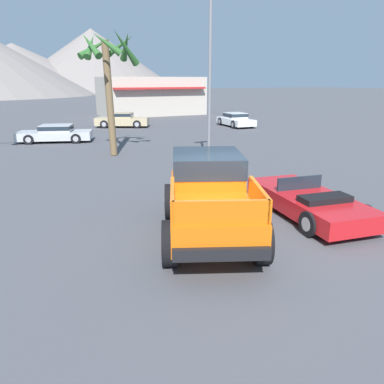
# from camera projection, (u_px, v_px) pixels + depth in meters

# --- Properties ---
(ground_plane) EXTENTS (320.00, 320.00, 0.00)m
(ground_plane) POSITION_uv_depth(u_px,v_px,m) (222.00, 243.00, 9.08)
(ground_plane) COLOR #4C4C51
(orange_pickup_truck) EXTENTS (3.63, 5.21, 1.97)m
(orange_pickup_truck) POSITION_uv_depth(u_px,v_px,m) (209.00, 191.00, 9.42)
(orange_pickup_truck) COLOR orange
(orange_pickup_truck) RESTS_ON ground_plane
(red_convertible_car) EXTENTS (2.36, 4.51, 1.05)m
(red_convertible_car) POSITION_uv_depth(u_px,v_px,m) (308.00, 202.00, 10.80)
(red_convertible_car) COLOR red
(red_convertible_car) RESTS_ON ground_plane
(parked_car_white) EXTENTS (2.17, 4.23, 1.14)m
(parked_car_white) POSITION_uv_depth(u_px,v_px,m) (236.00, 119.00, 31.82)
(parked_car_white) COLOR white
(parked_car_white) RESTS_ON ground_plane
(parked_car_tan) EXTENTS (4.66, 3.51, 1.20)m
(parked_car_tan) POSITION_uv_depth(u_px,v_px,m) (122.00, 120.00, 31.34)
(parked_car_tan) COLOR tan
(parked_car_tan) RESTS_ON ground_plane
(parked_car_silver) EXTENTS (4.85, 3.11, 1.08)m
(parked_car_silver) POSITION_uv_depth(u_px,v_px,m) (56.00, 133.00, 23.82)
(parked_car_silver) COLOR #B7BABF
(parked_car_silver) RESTS_ON ground_plane
(street_lamp_post) EXTENTS (0.90, 0.24, 7.49)m
(street_lamp_post) POSITION_uv_depth(u_px,v_px,m) (210.00, 62.00, 15.39)
(street_lamp_post) COLOR slate
(street_lamp_post) RESTS_ON ground_plane
(palm_tree_tall) EXTENTS (2.85, 3.06, 6.14)m
(palm_tree_tall) POSITION_uv_depth(u_px,v_px,m) (109.00, 63.00, 18.46)
(palm_tree_tall) COLOR brown
(palm_tree_tall) RESTS_ON ground_plane
(storefront_building) EXTENTS (11.34, 6.36, 4.14)m
(storefront_building) POSITION_uv_depth(u_px,v_px,m) (151.00, 96.00, 42.40)
(storefront_building) COLOR #BCB2A3
(storefront_building) RESTS_ON ground_plane
(distant_mountain_range) EXTENTS (106.02, 92.34, 20.71)m
(distant_mountain_range) POSITION_uv_depth(u_px,v_px,m) (15.00, 61.00, 112.02)
(distant_mountain_range) COLOR gray
(distant_mountain_range) RESTS_ON ground_plane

